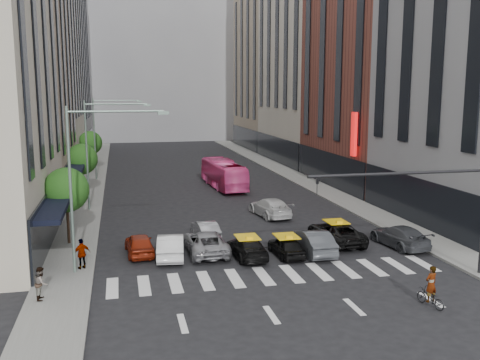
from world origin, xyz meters
TOP-DOWN VIEW (x-y plane):
  - ground at (0.00, 0.00)m, footprint 160.00×160.00m
  - sidewalk_left at (-11.50, 30.00)m, footprint 3.00×96.00m
  - sidewalk_right at (11.50, 30.00)m, footprint 3.00×96.00m
  - building_left_b at (-17.00, 28.00)m, footprint 8.00×16.00m
  - building_left_c at (-17.00, 46.00)m, footprint 8.00×20.00m
  - building_left_d at (-17.00, 65.00)m, footprint 8.00×18.00m
  - building_right_a at (17.00, 10.00)m, footprint 8.00×16.00m
  - building_right_b at (17.00, 27.00)m, footprint 8.00×18.00m
  - building_right_c at (17.00, 46.00)m, footprint 8.00×20.00m
  - building_right_d at (17.00, 65.00)m, footprint 8.00×18.00m
  - building_far at (0.00, 85.00)m, footprint 30.00×10.00m
  - tree_near at (-11.80, 10.00)m, footprint 2.88×2.88m
  - tree_mid at (-11.80, 26.00)m, footprint 2.88×2.88m
  - tree_far at (-11.80, 42.00)m, footprint 2.88×2.88m
  - streetlamp_near at (-10.04, 4.00)m, footprint 5.38×0.25m
  - streetlamp_mid at (-10.04, 20.00)m, footprint 5.38×0.25m
  - streetlamp_far at (-10.04, 36.00)m, footprint 5.38×0.25m
  - traffic_signal at (7.69, -1.00)m, footprint 10.10×0.20m
  - liberty_sign at (12.60, 20.00)m, footprint 0.30×0.70m
  - car_red at (-7.40, 6.87)m, footprint 1.85×4.04m
  - car_white_front at (-5.59, 5.91)m, footprint 2.03×4.56m
  - car_silver at (-3.40, 6.21)m, footprint 2.40×5.10m
  - taxi_left at (-1.10, 4.86)m, footprint 1.98×4.40m
  - taxi_center at (1.28, 4.60)m, footprint 1.63×3.68m
  - car_grey_mid at (3.05, 4.78)m, footprint 1.62×4.57m
  - taxi_right at (5.29, 6.52)m, footprint 2.57×5.28m
  - car_grey_curb at (9.00, 4.93)m, footprint 2.48×4.95m
  - car_row2_left at (-2.88, 9.57)m, footprint 1.63×3.85m
  - car_row2_right at (3.21, 14.88)m, footprint 2.75×5.33m
  - bus at (2.03, 28.21)m, footprint 3.12×10.39m
  - motorcycle at (5.45, -4.24)m, footprint 0.96×1.73m
  - rider at (5.45, -4.24)m, footprint 0.71×0.56m
  - pedestrian_near at (-12.23, 0.35)m, footprint 0.62×0.78m
  - pedestrian_far at (-10.63, 4.50)m, footprint 1.08×0.83m

SIDE VIEW (x-z plane):
  - ground at x=0.00m, z-range 0.00..0.00m
  - sidewalk_left at x=-11.50m, z-range 0.00..0.15m
  - sidewalk_right at x=11.50m, z-range 0.00..0.15m
  - motorcycle at x=5.45m, z-range 0.00..0.86m
  - taxi_center at x=1.28m, z-range 0.00..1.23m
  - car_row2_left at x=-2.88m, z-range 0.00..1.24m
  - taxi_left at x=-1.10m, z-range 0.00..1.25m
  - car_red at x=-7.40m, z-range 0.00..1.34m
  - car_grey_curb at x=9.00m, z-range 0.00..1.38m
  - car_silver at x=-3.40m, z-range 0.00..1.41m
  - taxi_right at x=5.29m, z-range 0.00..1.44m
  - car_white_front at x=-5.59m, z-range 0.00..1.46m
  - car_row2_right at x=3.21m, z-range 0.00..1.48m
  - car_grey_mid at x=3.05m, z-range 0.00..1.50m
  - pedestrian_near at x=-12.23m, z-range 0.15..1.74m
  - pedestrian_far at x=-10.63m, z-range 0.15..1.86m
  - bus at x=2.03m, z-range 0.00..2.86m
  - rider at x=5.45m, z-range 0.86..2.59m
  - tree_near at x=-11.80m, z-range 1.18..6.13m
  - tree_mid at x=-11.80m, z-range 1.18..6.13m
  - tree_far at x=-11.80m, z-range 1.18..6.13m
  - traffic_signal at x=7.69m, z-range 1.47..7.47m
  - streetlamp_near at x=-10.04m, z-range 1.40..10.40m
  - streetlamp_mid at x=-10.04m, z-range 1.40..10.40m
  - streetlamp_far at x=-10.04m, z-range 1.40..10.40m
  - liberty_sign at x=12.60m, z-range 4.00..8.00m
  - building_left_b at x=-17.00m, z-range 0.00..24.00m
  - building_right_b at x=17.00m, z-range 0.00..26.00m
  - building_right_d at x=17.00m, z-range 0.00..28.00m
  - building_left_d at x=-17.00m, z-range 0.00..30.00m
  - building_right_a at x=17.00m, z-range 0.00..32.00m
  - building_left_c at x=-17.00m, z-range 0.00..36.00m
  - building_far at x=0.00m, z-range 0.00..36.00m
  - building_right_c at x=17.00m, z-range 0.00..40.00m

